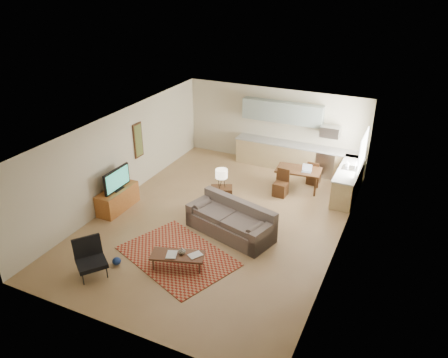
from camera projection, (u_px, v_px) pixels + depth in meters
The scene contains 25 objects.
room at pixel (219, 177), 11.63m from camera, with size 9.00×9.00×9.00m.
kitchen_counter_back at pixel (295, 157), 15.08m from camera, with size 4.26×0.64×0.92m, color tan, non-canonical shape.
kitchen_counter_right at pixel (348, 182), 13.35m from camera, with size 0.64×2.26×0.92m, color tan, non-canonical shape.
kitchen_range at pixel (327, 163), 14.67m from camera, with size 0.62×0.62×0.90m, color #A5A8AD.
kitchen_microwave at pixel (330, 132), 14.20m from camera, with size 0.62×0.40×0.35m, color #A5A8AD.
upper_cabinets at pixel (282, 112), 14.77m from camera, with size 2.80×0.34×0.70m, color gray.
window_right at pixel (363, 150), 12.76m from camera, with size 0.02×1.40×1.05m, color white.
wall_art_left at pixel (138, 140), 13.49m from camera, with size 0.06×0.42×1.10m, color olive, non-canonical shape.
triptych at pixel (272, 115), 15.13m from camera, with size 1.70×0.04×0.50m, color beige, non-canonical shape.
rug at pixel (177, 256), 10.70m from camera, with size 2.73×1.89×0.02m, color maroon.
sofa at pixel (230, 220), 11.43m from camera, with size 2.47×1.07×0.86m, color brown, non-canonical shape.
coffee_table at pixel (178, 261), 10.23m from camera, with size 1.25×0.50×0.38m, color #472718, non-canonical shape.
book_a at pixel (166, 254), 10.12m from camera, with size 0.34×0.39×0.03m, color maroon.
book_b at pixel (193, 253), 10.19m from camera, with size 0.36×0.38×0.02m, color navy.
vase at pixel (182, 250), 10.14m from camera, with size 0.18×0.18×0.17m, color black.
armchair at pixel (91, 259), 9.89m from camera, with size 0.74×0.74×0.85m, color black, non-canonical shape.
tv_credenza at pixel (118, 199), 12.67m from camera, with size 0.54×1.39×0.64m, color brown, non-canonical shape.
tv at pixel (117, 179), 12.36m from camera, with size 0.11×1.07×0.64m, color black, non-canonical shape.
console_table at pixel (222, 198), 12.63m from camera, with size 0.62×0.41×0.72m, color #361E0F, non-canonical shape.
table_lamp at pixel (221, 178), 12.34m from camera, with size 0.35×0.35×0.57m, color beige, non-canonical shape.
dining_table at pixel (298, 179), 13.77m from camera, with size 1.37×0.79×0.70m, color #361E0F, non-canonical shape.
dining_chair_near at pixel (281, 183), 13.36m from camera, with size 0.40×0.42×0.84m, color #361E0F, non-canonical shape.
dining_chair_far at pixel (314, 172), 14.12m from camera, with size 0.38×0.40×0.80m, color #361E0F, non-canonical shape.
laptop at pixel (307, 169), 13.39m from camera, with size 0.29×0.22×0.22m, color #A5A8AD, non-canonical shape.
soap_bottle at pixel (347, 164), 13.21m from camera, with size 0.11×0.11×0.19m, color beige.
Camera 1 is at (4.54, -9.43, 6.43)m, focal length 35.00 mm.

